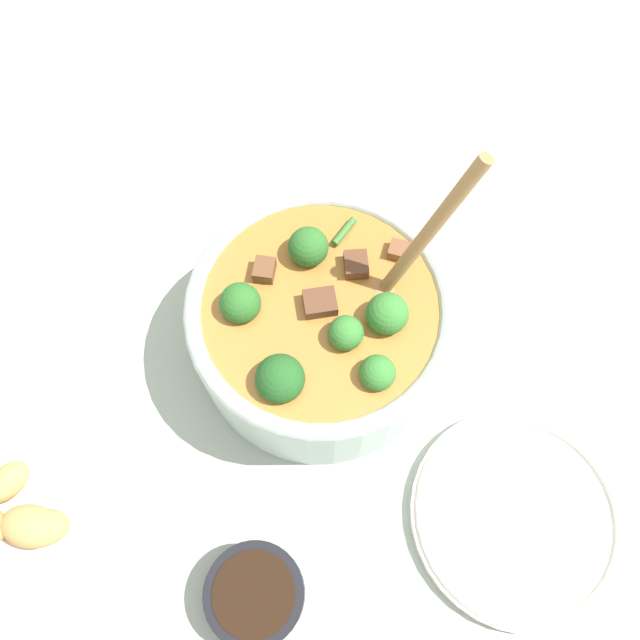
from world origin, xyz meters
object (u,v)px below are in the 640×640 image
(stew_bowl, at_px, (320,323))
(empty_plate, at_px, (517,515))
(condiment_bowl, at_px, (255,594))
(food_plate, at_px, (29,511))

(stew_bowl, relative_size, empty_plate, 1.34)
(stew_bowl, distance_m, empty_plate, 0.25)
(stew_bowl, distance_m, condiment_bowl, 0.25)
(empty_plate, xyz_separation_m, food_plate, (0.45, 0.04, 0.00))
(food_plate, bearing_deg, empty_plate, -175.06)
(condiment_bowl, bearing_deg, empty_plate, -159.05)
(condiment_bowl, relative_size, food_plate, 0.43)
(empty_plate, height_order, food_plate, food_plate)
(empty_plate, distance_m, food_plate, 0.45)
(condiment_bowl, distance_m, food_plate, 0.22)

